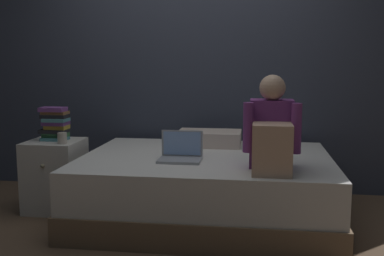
# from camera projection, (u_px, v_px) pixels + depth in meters

# --- Properties ---
(ground_plane) EXTENTS (8.00, 8.00, 0.00)m
(ground_plane) POSITION_uv_depth(u_px,v_px,m) (175.00, 230.00, 3.42)
(ground_plane) COLOR brown
(wall_back) EXTENTS (5.60, 0.10, 2.70)m
(wall_back) POSITION_uv_depth(u_px,v_px,m) (196.00, 53.00, 4.40)
(wall_back) COLOR #383D4C
(wall_back) RESTS_ON ground_plane
(bed) EXTENTS (2.00, 1.50, 0.52)m
(bed) POSITION_uv_depth(u_px,v_px,m) (206.00, 187.00, 3.65)
(bed) COLOR #7A6047
(bed) RESTS_ON ground_plane
(nightstand) EXTENTS (0.44, 0.46, 0.60)m
(nightstand) POSITION_uv_depth(u_px,v_px,m) (55.00, 175.00, 3.86)
(nightstand) COLOR beige
(nightstand) RESTS_ON ground_plane
(person_sitting) EXTENTS (0.39, 0.44, 0.66)m
(person_sitting) POSITION_uv_depth(u_px,v_px,m) (272.00, 134.00, 3.10)
(person_sitting) COLOR #75337A
(person_sitting) RESTS_ON bed
(laptop) EXTENTS (0.32, 0.23, 0.22)m
(laptop) POSITION_uv_depth(u_px,v_px,m) (181.00, 153.00, 3.43)
(laptop) COLOR #9EA0A5
(laptop) RESTS_ON bed
(pillow) EXTENTS (0.56, 0.36, 0.13)m
(pillow) POSITION_uv_depth(u_px,v_px,m) (209.00, 138.00, 4.05)
(pillow) COLOR beige
(pillow) RESTS_ON bed
(book_stack) EXTENTS (0.23, 0.17, 0.28)m
(book_stack) POSITION_uv_depth(u_px,v_px,m) (55.00, 124.00, 3.83)
(book_stack) COLOR teal
(book_stack) RESTS_ON nightstand
(mug) EXTENTS (0.08, 0.08, 0.09)m
(mug) POSITION_uv_depth(u_px,v_px,m) (62.00, 138.00, 3.67)
(mug) COLOR #BCB2A3
(mug) RESTS_ON nightstand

